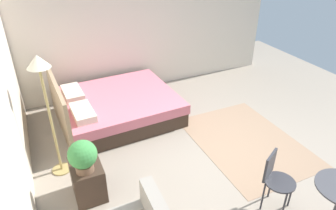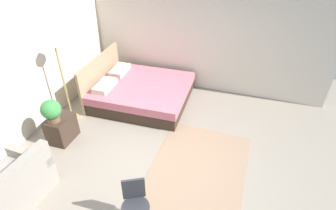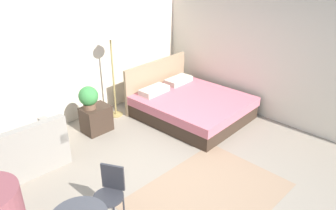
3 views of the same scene
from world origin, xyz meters
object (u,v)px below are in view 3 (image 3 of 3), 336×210
(bed, at_px, (190,105))
(nightstand, at_px, (96,119))
(couch, at_px, (13,157))
(cafe_chair_near_window, at_px, (111,190))
(potted_plant, at_px, (89,97))
(floor_lamp, at_px, (111,47))

(bed, bearing_deg, nightstand, 153.57)
(couch, height_order, cafe_chair_near_window, couch)
(bed, distance_m, cafe_chair_near_window, 3.16)
(potted_plant, relative_size, cafe_chair_near_window, 0.54)
(floor_lamp, bearing_deg, couch, -168.67)
(bed, xyz_separation_m, potted_plant, (-1.83, 0.88, 0.49))
(cafe_chair_near_window, bearing_deg, floor_lamp, 52.33)
(bed, distance_m, potted_plant, 2.09)
(nightstand, height_order, cafe_chair_near_window, cafe_chair_near_window)
(couch, bearing_deg, cafe_chair_near_window, -75.84)
(bed, xyz_separation_m, couch, (-3.38, 0.68, 0.02))
(nightstand, relative_size, potted_plant, 1.19)
(floor_lamp, bearing_deg, bed, -46.88)
(nightstand, bearing_deg, floor_lamp, 22.93)
(floor_lamp, bearing_deg, potted_plant, -161.14)
(bed, relative_size, nightstand, 4.20)
(potted_plant, relative_size, floor_lamp, 0.24)
(bed, distance_m, nightstand, 1.93)
(nightstand, distance_m, potted_plant, 0.50)
(bed, distance_m, couch, 3.45)
(couch, relative_size, floor_lamp, 0.87)
(cafe_chair_near_window, bearing_deg, potted_plant, 63.13)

